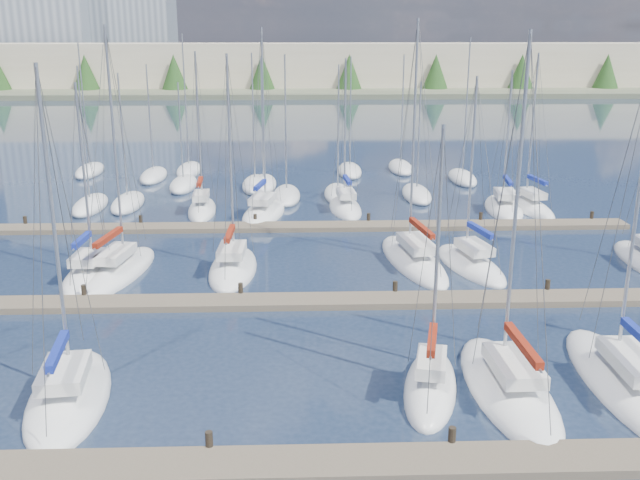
{
  "coord_description": "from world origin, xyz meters",
  "views": [
    {
      "loc": [
        -1.05,
        -17.6,
        13.52
      ],
      "look_at": [
        0.0,
        14.0,
        4.0
      ],
      "focal_mm": 40.0,
      "sensor_mm": 36.0,
      "label": 1
    }
  ],
  "objects_px": {
    "sailboat_f": "(624,383)",
    "sailboat_c": "(69,396)",
    "sailboat_p": "(345,207)",
    "sailboat_n": "(202,209)",
    "sailboat_o": "(264,213)",
    "sailboat_k": "(413,260)",
    "sailboat_q": "(504,208)",
    "sailboat_j": "(233,268)",
    "sailboat_l": "(470,264)",
    "sailboat_e": "(508,388)",
    "sailboat_r": "(529,207)",
    "sailboat_h": "(90,276)",
    "sailboat_i": "(120,271)",
    "sailboat_d": "(430,386)"
  },
  "relations": [
    {
      "from": "sailboat_f",
      "to": "sailboat_l",
      "type": "bearing_deg",
      "value": 100.97
    },
    {
      "from": "sailboat_k",
      "to": "sailboat_j",
      "type": "xyz_separation_m",
      "value": [
        -10.59,
        -1.06,
        -0.0
      ]
    },
    {
      "from": "sailboat_r",
      "to": "sailboat_c",
      "type": "distance_m",
      "value": 38.71
    },
    {
      "from": "sailboat_h",
      "to": "sailboat_l",
      "type": "bearing_deg",
      "value": 5.56
    },
    {
      "from": "sailboat_o",
      "to": "sailboat_k",
      "type": "bearing_deg",
      "value": -40.11
    },
    {
      "from": "sailboat_h",
      "to": "sailboat_o",
      "type": "bearing_deg",
      "value": 58.58
    },
    {
      "from": "sailboat_d",
      "to": "sailboat_h",
      "type": "bearing_deg",
      "value": 154.37
    },
    {
      "from": "sailboat_q",
      "to": "sailboat_e",
      "type": "xyz_separation_m",
      "value": [
        -7.75,
        -28.04,
        0.01
      ]
    },
    {
      "from": "sailboat_n",
      "to": "sailboat_r",
      "type": "relative_size",
      "value": 1.01
    },
    {
      "from": "sailboat_i",
      "to": "sailboat_d",
      "type": "bearing_deg",
      "value": -33.47
    },
    {
      "from": "sailboat_f",
      "to": "sailboat_q",
      "type": "height_order",
      "value": "sailboat_f"
    },
    {
      "from": "sailboat_n",
      "to": "sailboat_l",
      "type": "height_order",
      "value": "sailboat_n"
    },
    {
      "from": "sailboat_h",
      "to": "sailboat_r",
      "type": "distance_m",
      "value": 32.84
    },
    {
      "from": "sailboat_k",
      "to": "sailboat_j",
      "type": "distance_m",
      "value": 10.64
    },
    {
      "from": "sailboat_f",
      "to": "sailboat_h",
      "type": "xyz_separation_m",
      "value": [
        -24.24,
        13.2,
        0.0
      ]
    },
    {
      "from": "sailboat_e",
      "to": "sailboat_l",
      "type": "bearing_deg",
      "value": 80.49
    },
    {
      "from": "sailboat_n",
      "to": "sailboat_o",
      "type": "distance_m",
      "value": 4.86
    },
    {
      "from": "sailboat_p",
      "to": "sailboat_n",
      "type": "bearing_deg",
      "value": 177.53
    },
    {
      "from": "sailboat_j",
      "to": "sailboat_p",
      "type": "xyz_separation_m",
      "value": [
        7.41,
        14.0,
        0.01
      ]
    },
    {
      "from": "sailboat_r",
      "to": "sailboat_i",
      "type": "xyz_separation_m",
      "value": [
        -27.92,
        -13.97,
        -0.0
      ]
    },
    {
      "from": "sailboat_j",
      "to": "sailboat_i",
      "type": "height_order",
      "value": "sailboat_i"
    },
    {
      "from": "sailboat_f",
      "to": "sailboat_e",
      "type": "distance_m",
      "value": 4.66
    },
    {
      "from": "sailboat_p",
      "to": "sailboat_i",
      "type": "height_order",
      "value": "sailboat_i"
    },
    {
      "from": "sailboat_f",
      "to": "sailboat_o",
      "type": "xyz_separation_m",
      "value": [
        -15.19,
        26.81,
        0.02
      ]
    },
    {
      "from": "sailboat_q",
      "to": "sailboat_p",
      "type": "xyz_separation_m",
      "value": [
        -12.11,
        0.5,
        0.01
      ]
    },
    {
      "from": "sailboat_q",
      "to": "sailboat_d",
      "type": "xyz_separation_m",
      "value": [
        -10.73,
        -27.85,
        0.02
      ]
    },
    {
      "from": "sailboat_n",
      "to": "sailboat_c",
      "type": "relative_size",
      "value": 0.96
    },
    {
      "from": "sailboat_f",
      "to": "sailboat_p",
      "type": "distance_m",
      "value": 29.69
    },
    {
      "from": "sailboat_q",
      "to": "sailboat_r",
      "type": "height_order",
      "value": "sailboat_r"
    },
    {
      "from": "sailboat_o",
      "to": "sailboat_r",
      "type": "height_order",
      "value": "sailboat_o"
    },
    {
      "from": "sailboat_k",
      "to": "sailboat_q",
      "type": "bearing_deg",
      "value": 45.49
    },
    {
      "from": "sailboat_f",
      "to": "sailboat_h",
      "type": "distance_m",
      "value": 27.6
    },
    {
      "from": "sailboat_f",
      "to": "sailboat_d",
      "type": "height_order",
      "value": "sailboat_f"
    },
    {
      "from": "sailboat_k",
      "to": "sailboat_p",
      "type": "xyz_separation_m",
      "value": [
        -3.18,
        12.94,
        0.0
      ]
    },
    {
      "from": "sailboat_f",
      "to": "sailboat_c",
      "type": "height_order",
      "value": "sailboat_f"
    },
    {
      "from": "sailboat_h",
      "to": "sailboat_n",
      "type": "bearing_deg",
      "value": 75.87
    },
    {
      "from": "sailboat_n",
      "to": "sailboat_j",
      "type": "distance_m",
      "value": 14.14
    },
    {
      "from": "sailboat_j",
      "to": "sailboat_e",
      "type": "height_order",
      "value": "sailboat_e"
    },
    {
      "from": "sailboat_d",
      "to": "sailboat_k",
      "type": "bearing_deg",
      "value": 96.27
    },
    {
      "from": "sailboat_p",
      "to": "sailboat_q",
      "type": "bearing_deg",
      "value": -6.41
    },
    {
      "from": "sailboat_l",
      "to": "sailboat_i",
      "type": "relative_size",
      "value": 0.81
    },
    {
      "from": "sailboat_n",
      "to": "sailboat_o",
      "type": "bearing_deg",
      "value": -17.33
    },
    {
      "from": "sailboat_p",
      "to": "sailboat_c",
      "type": "distance_m",
      "value": 31.21
    },
    {
      "from": "sailboat_n",
      "to": "sailboat_p",
      "type": "relative_size",
      "value": 1.04
    },
    {
      "from": "sailboat_j",
      "to": "sailboat_r",
      "type": "height_order",
      "value": "sailboat_j"
    },
    {
      "from": "sailboat_j",
      "to": "sailboat_e",
      "type": "bearing_deg",
      "value": -49.39
    },
    {
      "from": "sailboat_r",
      "to": "sailboat_n",
      "type": "bearing_deg",
      "value": 172.22
    },
    {
      "from": "sailboat_k",
      "to": "sailboat_e",
      "type": "bearing_deg",
      "value": -94.54
    },
    {
      "from": "sailboat_c",
      "to": "sailboat_p",
      "type": "bearing_deg",
      "value": 59.74
    },
    {
      "from": "sailboat_f",
      "to": "sailboat_i",
      "type": "xyz_separation_m",
      "value": [
        -22.8,
        13.92,
        0.02
      ]
    }
  ]
}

